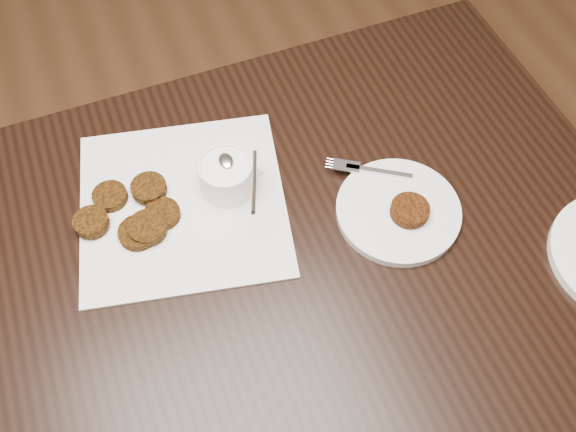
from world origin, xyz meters
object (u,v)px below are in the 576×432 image
object	(u,v)px
napkin	(183,203)
plate_with_patty	(399,208)
sauce_ramekin	(225,164)
table	(245,361)

from	to	relation	value
napkin	plate_with_patty	distance (m)	0.34
napkin	sauce_ramekin	size ratio (longest dim) A/B	2.64
napkin	sauce_ramekin	xyz separation A→B (m)	(0.08, 0.00, 0.06)
napkin	sauce_ramekin	world-z (taller)	sauce_ramekin
sauce_ramekin	plate_with_patty	distance (m)	0.28
table	plate_with_patty	distance (m)	0.48
table	sauce_ramekin	xyz separation A→B (m)	(0.05, 0.15, 0.44)
sauce_ramekin	plate_with_patty	size ratio (longest dim) A/B	0.62
table	plate_with_patty	world-z (taller)	plate_with_patty
table	napkin	xyz separation A→B (m)	(-0.03, 0.15, 0.38)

